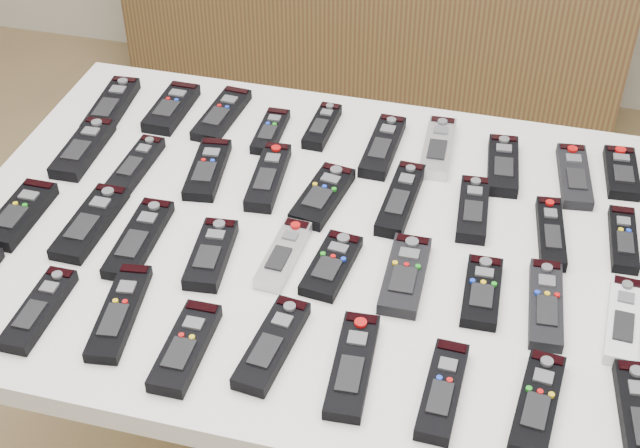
% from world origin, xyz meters
% --- Properties ---
extents(table, '(1.25, 0.88, 0.78)m').
position_xyz_m(table, '(0.13, 0.14, 0.72)').
color(table, white).
rests_on(table, ground).
extents(remote_0, '(0.07, 0.20, 0.02)m').
position_xyz_m(remote_0, '(-0.38, 0.41, 0.79)').
color(remote_0, black).
rests_on(remote_0, table).
extents(remote_1, '(0.06, 0.17, 0.02)m').
position_xyz_m(remote_1, '(-0.26, 0.43, 0.79)').
color(remote_1, black).
rests_on(remote_1, table).
extents(remote_2, '(0.07, 0.19, 0.02)m').
position_xyz_m(remote_2, '(-0.15, 0.44, 0.79)').
color(remote_2, black).
rests_on(remote_2, table).
extents(remote_3, '(0.05, 0.14, 0.02)m').
position_xyz_m(remote_3, '(-0.04, 0.40, 0.79)').
color(remote_3, black).
rests_on(remote_3, table).
extents(remote_4, '(0.05, 0.14, 0.02)m').
position_xyz_m(remote_4, '(0.05, 0.44, 0.79)').
color(remote_4, black).
rests_on(remote_4, table).
extents(remote_5, '(0.06, 0.19, 0.02)m').
position_xyz_m(remote_5, '(0.18, 0.41, 0.79)').
color(remote_5, black).
rests_on(remote_5, table).
extents(remote_6, '(0.06, 0.18, 0.02)m').
position_xyz_m(remote_6, '(0.28, 0.43, 0.79)').
color(remote_6, '#B7B7BC').
rests_on(remote_6, table).
extents(remote_7, '(0.07, 0.17, 0.02)m').
position_xyz_m(remote_7, '(0.41, 0.40, 0.79)').
color(remote_7, black).
rests_on(remote_7, table).
extents(remote_8, '(0.07, 0.18, 0.02)m').
position_xyz_m(remote_8, '(0.54, 0.40, 0.79)').
color(remote_8, black).
rests_on(remote_8, table).
extents(remote_9, '(0.07, 0.15, 0.02)m').
position_xyz_m(remote_9, '(0.62, 0.44, 0.79)').
color(remote_9, black).
rests_on(remote_9, table).
extents(remote_10, '(0.06, 0.18, 0.02)m').
position_xyz_m(remote_10, '(-0.37, 0.26, 0.79)').
color(remote_10, black).
rests_on(remote_10, table).
extents(remote_11, '(0.05, 0.17, 0.02)m').
position_xyz_m(remote_11, '(-0.25, 0.23, 0.79)').
color(remote_11, black).
rests_on(remote_11, table).
extents(remote_12, '(0.08, 0.18, 0.02)m').
position_xyz_m(remote_12, '(-0.12, 0.25, 0.79)').
color(remote_12, black).
rests_on(remote_12, table).
extents(remote_13, '(0.07, 0.19, 0.02)m').
position_xyz_m(remote_13, '(0.00, 0.26, 0.79)').
color(remote_13, black).
rests_on(remote_13, table).
extents(remote_14, '(0.08, 0.17, 0.02)m').
position_xyz_m(remote_14, '(0.11, 0.23, 0.79)').
color(remote_14, black).
rests_on(remote_14, table).
extents(remote_15, '(0.06, 0.20, 0.02)m').
position_xyz_m(remote_15, '(0.25, 0.25, 0.79)').
color(remote_15, black).
rests_on(remote_15, table).
extents(remote_16, '(0.06, 0.17, 0.02)m').
position_xyz_m(remote_16, '(0.37, 0.26, 0.79)').
color(remote_16, black).
rests_on(remote_16, table).
extents(remote_17, '(0.06, 0.18, 0.02)m').
position_xyz_m(remote_17, '(0.51, 0.23, 0.79)').
color(remote_17, black).
rests_on(remote_17, table).
extents(remote_18, '(0.05, 0.16, 0.02)m').
position_xyz_m(remote_18, '(0.63, 0.24, 0.79)').
color(remote_18, black).
rests_on(remote_18, table).
extents(remote_19, '(0.06, 0.17, 0.02)m').
position_xyz_m(remote_19, '(-0.38, 0.05, 0.79)').
color(remote_19, black).
rests_on(remote_19, table).
extents(remote_20, '(0.06, 0.19, 0.02)m').
position_xyz_m(remote_20, '(-0.26, 0.06, 0.79)').
color(remote_20, black).
rests_on(remote_20, table).
extents(remote_21, '(0.06, 0.20, 0.02)m').
position_xyz_m(remote_21, '(-0.16, 0.04, 0.79)').
color(remote_21, black).
rests_on(remote_21, table).
extents(remote_22, '(0.07, 0.16, 0.02)m').
position_xyz_m(remote_22, '(-0.03, 0.03, 0.79)').
color(remote_22, black).
rests_on(remote_22, table).
extents(remote_23, '(0.05, 0.17, 0.02)m').
position_xyz_m(remote_23, '(0.09, 0.06, 0.79)').
color(remote_23, '#B7B7BC').
rests_on(remote_23, table).
extents(remote_24, '(0.07, 0.15, 0.02)m').
position_xyz_m(remote_24, '(0.17, 0.06, 0.79)').
color(remote_24, black).
rests_on(remote_24, table).
extents(remote_25, '(0.07, 0.18, 0.02)m').
position_xyz_m(remote_25, '(0.29, 0.06, 0.79)').
color(remote_25, black).
rests_on(remote_25, table).
extents(remote_26, '(0.06, 0.15, 0.02)m').
position_xyz_m(remote_26, '(0.41, 0.06, 0.79)').
color(remote_26, black).
rests_on(remote_26, table).
extents(remote_27, '(0.06, 0.19, 0.02)m').
position_xyz_m(remote_27, '(0.51, 0.05, 0.79)').
color(remote_27, black).
rests_on(remote_27, table).
extents(remote_28, '(0.06, 0.18, 0.02)m').
position_xyz_m(remote_28, '(0.62, 0.05, 0.79)').
color(remote_28, silver).
rests_on(remote_28, table).
extents(remote_30, '(0.05, 0.17, 0.02)m').
position_xyz_m(remote_30, '(-0.24, -0.15, 0.79)').
color(remote_30, black).
rests_on(remote_30, table).
extents(remote_31, '(0.08, 0.20, 0.02)m').
position_xyz_m(remote_31, '(-0.12, -0.13, 0.79)').
color(remote_31, black).
rests_on(remote_31, table).
extents(remote_32, '(0.06, 0.17, 0.02)m').
position_xyz_m(remote_32, '(0.01, -0.17, 0.79)').
color(remote_32, black).
rests_on(remote_32, table).
extents(remote_33, '(0.07, 0.18, 0.02)m').
position_xyz_m(remote_33, '(0.13, -0.13, 0.79)').
color(remote_33, black).
rests_on(remote_33, table).
extents(remote_34, '(0.07, 0.20, 0.02)m').
position_xyz_m(remote_34, '(0.25, -0.14, 0.79)').
color(remote_34, black).
rests_on(remote_34, table).
extents(remote_35, '(0.05, 0.17, 0.02)m').
position_xyz_m(remote_35, '(0.38, -0.16, 0.79)').
color(remote_35, black).
rests_on(remote_35, table).
extents(remote_36, '(0.07, 0.18, 0.02)m').
position_xyz_m(remote_36, '(0.51, -0.14, 0.79)').
color(remote_36, black).
rests_on(remote_36, table).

